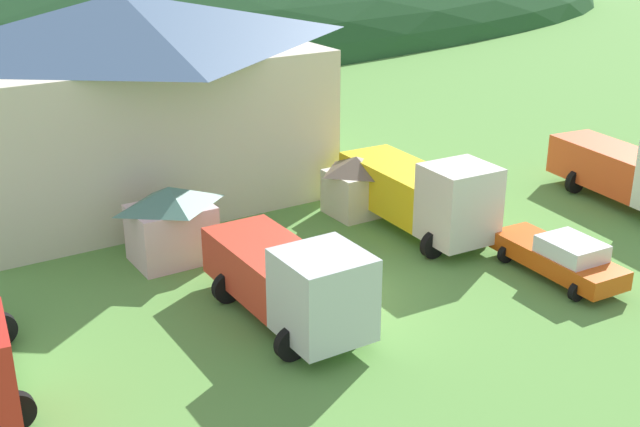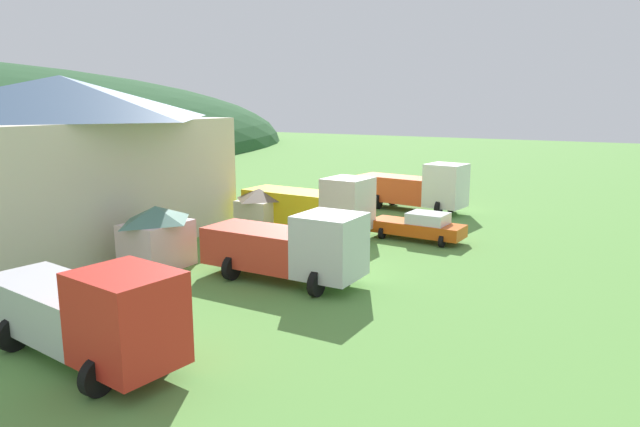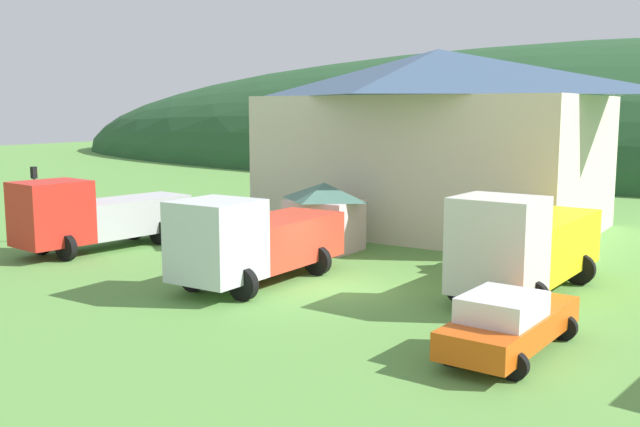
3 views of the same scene
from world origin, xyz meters
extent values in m
plane|color=#5B9342|center=(0.00, 0.00, 0.00)|extent=(200.00, 200.00, 0.00)
cube|color=beige|center=(-2.58, 14.02, 3.43)|extent=(15.64, 11.61, 6.86)
pyramid|color=#3D5675|center=(-2.58, 14.02, 8.06)|extent=(16.89, 12.54, 2.40)
cube|color=beige|center=(4.58, 5.95, 0.98)|extent=(2.30, 2.22, 1.97)
pyramid|color=#6B5B4C|center=(4.58, 5.95, 2.31)|extent=(2.48, 2.39, 0.69)
cube|color=beige|center=(-4.20, 5.66, 1.12)|extent=(3.00, 2.32, 2.23)
pyramid|color=#4C7A6B|center=(-4.20, 5.66, 2.62)|extent=(3.23, 2.51, 0.78)
cube|color=red|center=(-12.90, -2.01, 1.90)|extent=(2.67, 3.09, 2.69)
cube|color=black|center=(-12.91, -2.15, 2.49)|extent=(1.53, 2.40, 0.86)
cube|color=#B2B2B7|center=(-12.39, 1.95, 1.36)|extent=(2.97, 5.41, 1.62)
cylinder|color=black|center=(-11.89, -2.14, 0.55)|extent=(1.10, 0.30, 1.10)
cylinder|color=black|center=(-13.91, -1.88, 0.55)|extent=(1.10, 0.30, 1.10)
cylinder|color=black|center=(-11.28, 2.59, 0.55)|extent=(1.10, 0.30, 1.10)
cylinder|color=black|center=(-13.30, 2.84, 0.55)|extent=(1.10, 0.30, 1.10)
cube|color=silver|center=(-2.90, -3.04, 1.89)|extent=(2.54, 2.58, 2.69)
cube|color=black|center=(-2.90, -3.17, 2.48)|extent=(1.37, 2.06, 0.86)
cube|color=red|center=(-2.87, 0.65, 1.39)|extent=(2.56, 4.84, 1.68)
cylinder|color=black|center=(-1.79, -3.05, 0.55)|extent=(1.10, 0.30, 1.10)
cylinder|color=black|center=(-4.01, -3.03, 0.55)|extent=(1.10, 0.30, 1.10)
cylinder|color=black|center=(-1.75, 1.36, 0.55)|extent=(1.10, 0.30, 1.10)
cylinder|color=black|center=(-3.98, 1.38, 0.55)|extent=(1.10, 0.30, 1.10)
cube|color=silver|center=(5.55, 0.38, 2.06)|extent=(2.68, 2.48, 3.01)
cube|color=black|center=(5.54, 0.26, 2.72)|extent=(1.47, 1.95, 0.96)
cube|color=yellow|center=(5.75, 4.42, 1.52)|extent=(2.85, 5.85, 1.95)
cylinder|color=black|center=(6.68, 0.32, 0.55)|extent=(1.10, 0.30, 1.10)
cylinder|color=black|center=(4.42, 0.44, 0.55)|extent=(1.10, 0.30, 1.10)
cylinder|color=black|center=(6.93, 5.22, 0.55)|extent=(1.10, 0.30, 1.10)
cylinder|color=black|center=(4.66, 5.33, 0.55)|extent=(1.10, 0.30, 1.10)
cube|color=white|center=(15.41, -2.34, 2.06)|extent=(2.72, 2.81, 3.02)
cube|color=black|center=(15.39, -2.47, 2.73)|extent=(1.54, 2.16, 0.97)
cube|color=#E04C23|center=(15.93, 1.64, 1.47)|extent=(3.10, 5.79, 1.85)
cylinder|color=black|center=(16.46, -2.48, 0.55)|extent=(1.10, 0.30, 1.10)
cylinder|color=black|center=(14.36, -2.21, 0.55)|extent=(1.10, 0.30, 1.10)
cylinder|color=black|center=(17.08, 2.33, 0.55)|extent=(1.10, 0.30, 1.10)
cylinder|color=black|center=(14.98, 2.60, 0.55)|extent=(1.10, 0.30, 1.10)
cube|color=#D95211|center=(7.22, -3.25, 0.69)|extent=(2.16, 5.47, 0.70)
cube|color=silver|center=(7.19, -3.90, 1.35)|extent=(1.83, 2.24, 0.62)
cylinder|color=black|center=(7.93, -5.12, 0.34)|extent=(0.68, 0.24, 0.68)
cylinder|color=black|center=(6.31, -5.03, 0.34)|extent=(0.68, 0.24, 0.68)
cylinder|color=black|center=(8.14, -1.48, 0.34)|extent=(0.68, 0.24, 0.68)
cylinder|color=black|center=(6.52, -1.38, 0.34)|extent=(0.68, 0.24, 0.68)
cone|color=orange|center=(-3.46, -2.66, 0.00)|extent=(0.36, 0.36, 0.49)
camera|label=1|loc=(-14.54, -21.21, 12.97)|focal=44.85mm
camera|label=2|loc=(-23.35, -14.16, 7.88)|focal=32.00mm
camera|label=3|loc=(12.88, -21.04, 6.24)|focal=40.59mm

